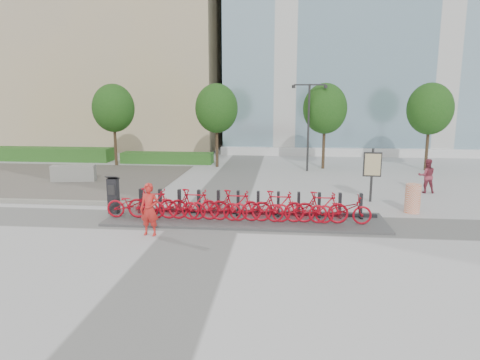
# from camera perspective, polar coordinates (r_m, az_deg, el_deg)

# --- Properties ---
(ground) EXTENTS (120.00, 120.00, 0.00)m
(ground) POSITION_cam_1_polar(r_m,az_deg,el_deg) (14.87, -4.44, -5.56)
(ground) COLOR #B4B4B4
(glass_building) EXTENTS (32.00, 16.00, 24.00)m
(glass_building) POSITION_cam_1_polar(r_m,az_deg,el_deg) (42.36, 22.88, 20.64)
(glass_building) COLOR slate
(glass_building) RESTS_ON ground
(gravel_patch) EXTENTS (14.00, 14.00, 0.00)m
(gravel_patch) POSITION_cam_1_polar(r_m,az_deg,el_deg) (24.86, -24.70, 0.14)
(gravel_patch) COLOR #4B453D
(gravel_patch) RESTS_ON ground
(hedge_a) EXTENTS (10.00, 1.40, 0.90)m
(hedge_a) POSITION_cam_1_polar(r_m,az_deg,el_deg) (32.35, -25.11, 3.16)
(hedge_a) COLOR #215A16
(hedge_a) RESTS_ON ground
(hedge_b) EXTENTS (6.00, 1.20, 0.70)m
(hedge_b) POSITION_cam_1_polar(r_m,az_deg,el_deg) (28.53, -9.67, 2.93)
(hedge_b) COLOR #215A16
(hedge_b) RESTS_ON ground
(tree_0) EXTENTS (2.60, 2.60, 5.10)m
(tree_0) POSITION_cam_1_polar(r_m,az_deg,el_deg) (28.11, -16.52, 9.16)
(tree_0) COLOR black
(tree_0) RESTS_ON ground
(tree_1) EXTENTS (2.60, 2.60, 5.10)m
(tree_1) POSITION_cam_1_polar(r_m,az_deg,el_deg) (26.36, -3.14, 9.50)
(tree_1) COLOR black
(tree_1) RESTS_ON ground
(tree_2) EXTENTS (2.60, 2.60, 5.10)m
(tree_2) POSITION_cam_1_polar(r_m,az_deg,el_deg) (26.15, 11.27, 9.31)
(tree_2) COLOR black
(tree_2) RESTS_ON ground
(tree_3) EXTENTS (2.60, 2.60, 5.10)m
(tree_3) POSITION_cam_1_polar(r_m,az_deg,el_deg) (27.37, 24.01, 8.65)
(tree_3) COLOR black
(tree_3) RESTS_ON ground
(streetlamp) EXTENTS (2.00, 0.20, 5.00)m
(streetlamp) POSITION_cam_1_polar(r_m,az_deg,el_deg) (25.09, 9.14, 8.28)
(streetlamp) COLOR black
(streetlamp) RESTS_ON ground
(dock_pad) EXTENTS (9.60, 2.40, 0.08)m
(dock_pad) POSITION_cam_1_polar(r_m,az_deg,el_deg) (14.97, 0.68, -5.25)
(dock_pad) COLOR #494949
(dock_pad) RESTS_ON ground
(dock_rail_posts) EXTENTS (8.02, 0.50, 0.85)m
(dock_rail_posts) POSITION_cam_1_polar(r_m,az_deg,el_deg) (15.30, 1.07, -3.09)
(dock_rail_posts) COLOR black
(dock_rail_posts) RESTS_ON dock_pad
(bike_0) EXTENTS (1.85, 0.64, 0.97)m
(bike_0) POSITION_cam_1_polar(r_m,az_deg,el_deg) (15.34, -14.12, -3.16)
(bike_0) COLOR #A70715
(bike_0) RESTS_ON dock_pad
(bike_1) EXTENTS (1.79, 0.51, 1.08)m
(bike_1) POSITION_cam_1_polar(r_m,az_deg,el_deg) (15.10, -11.56, -3.06)
(bike_1) COLOR #A70715
(bike_1) RESTS_ON dock_pad
(bike_2) EXTENTS (1.85, 0.64, 0.97)m
(bike_2) POSITION_cam_1_polar(r_m,az_deg,el_deg) (14.92, -8.91, -3.35)
(bike_2) COLOR #A70715
(bike_2) RESTS_ON dock_pad
(bike_3) EXTENTS (1.79, 0.51, 1.08)m
(bike_3) POSITION_cam_1_polar(r_m,az_deg,el_deg) (14.74, -6.20, -3.24)
(bike_3) COLOR #A70715
(bike_3) RESTS_ON dock_pad
(bike_4) EXTENTS (1.85, 0.64, 0.97)m
(bike_4) POSITION_cam_1_polar(r_m,az_deg,el_deg) (14.62, -3.43, -3.52)
(bike_4) COLOR #A70715
(bike_4) RESTS_ON dock_pad
(bike_5) EXTENTS (1.79, 0.51, 1.08)m
(bike_5) POSITION_cam_1_polar(r_m,az_deg,el_deg) (14.51, -0.62, -3.40)
(bike_5) COLOR #A70715
(bike_5) RESTS_ON dock_pad
(bike_6) EXTENTS (1.85, 0.64, 0.97)m
(bike_6) POSITION_cam_1_polar(r_m,az_deg,el_deg) (14.47, 2.22, -3.67)
(bike_6) COLOR #A70715
(bike_6) RESTS_ON dock_pad
(bike_7) EXTENTS (1.79, 0.51, 1.08)m
(bike_7) POSITION_cam_1_polar(r_m,az_deg,el_deg) (14.43, 5.08, -3.53)
(bike_7) COLOR #A70715
(bike_7) RESTS_ON dock_pad
(bike_8) EXTENTS (1.85, 0.64, 0.97)m
(bike_8) POSITION_cam_1_polar(r_m,az_deg,el_deg) (14.45, 7.94, -3.78)
(bike_8) COLOR #A70715
(bike_8) RESTS_ON dock_pad
(bike_9) EXTENTS (1.79, 0.51, 1.08)m
(bike_9) POSITION_cam_1_polar(r_m,az_deg,el_deg) (14.49, 10.80, -3.62)
(bike_9) COLOR #A70715
(bike_9) RESTS_ON dock_pad
(bike_10) EXTENTS (1.85, 0.64, 0.97)m
(bike_10) POSITION_cam_1_polar(r_m,az_deg,el_deg) (14.58, 13.61, -3.86)
(bike_10) COLOR #A70715
(bike_10) RESTS_ON dock_pad
(kiosk) EXTENTS (0.43, 0.36, 1.40)m
(kiosk) POSITION_cam_1_polar(r_m,az_deg,el_deg) (16.13, -16.53, -1.93)
(kiosk) COLOR black
(kiosk) RESTS_ON dock_pad
(worker_red) EXTENTS (0.64, 0.46, 1.64)m
(worker_red) POSITION_cam_1_polar(r_m,az_deg,el_deg) (13.48, -11.99, -3.86)
(worker_red) COLOR red
(worker_red) RESTS_ON ground
(pedestrian) EXTENTS (0.77, 0.61, 1.54)m
(pedestrian) POSITION_cam_1_polar(r_m,az_deg,el_deg) (20.93, 23.64, 0.51)
(pedestrian) COLOR #8E3342
(pedestrian) RESTS_ON ground
(construction_barrel) EXTENTS (0.67, 0.67, 1.08)m
(construction_barrel) POSITION_cam_1_polar(r_m,az_deg,el_deg) (17.10, 22.04, -2.29)
(construction_barrel) COLOR #E63F00
(construction_barrel) RESTS_ON ground
(jersey_barrier) EXTENTS (2.23, 1.00, 0.83)m
(jersey_barrier) POSITION_cam_1_polar(r_m,az_deg,el_deg) (23.50, -21.30, 0.85)
(jersey_barrier) COLOR gray
(jersey_barrier) RESTS_ON ground
(map_sign) EXTENTS (0.73, 0.18, 2.20)m
(map_sign) POSITION_cam_1_polar(r_m,az_deg,el_deg) (18.18, 17.22, 1.70)
(map_sign) COLOR black
(map_sign) RESTS_ON ground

